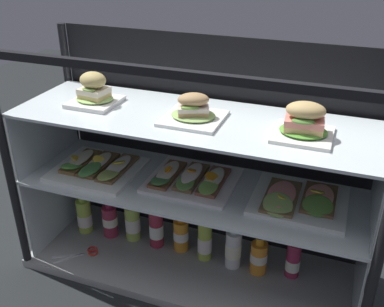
# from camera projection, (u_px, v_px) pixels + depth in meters

# --- Properties ---
(ground_plane) EXTENTS (6.00, 6.00, 0.02)m
(ground_plane) POSITION_uv_depth(u_px,v_px,m) (192.00, 271.00, 1.94)
(ground_plane) COLOR black
(ground_plane) RESTS_ON ground
(case_base_deck) EXTENTS (1.39, 0.48, 0.04)m
(case_base_deck) POSITION_uv_depth(u_px,v_px,m) (192.00, 266.00, 1.92)
(case_base_deck) COLOR #9E9F9C
(case_base_deck) RESTS_ON ground
(case_frame) EXTENTS (1.39, 0.48, 0.96)m
(case_frame) POSITION_uv_depth(u_px,v_px,m) (204.00, 149.00, 1.81)
(case_frame) COLOR black
(case_frame) RESTS_ON ground
(riser_lower_tier) EXTENTS (1.32, 0.41, 0.37)m
(riser_lower_tier) POSITION_uv_depth(u_px,v_px,m) (192.00, 228.00, 1.83)
(riser_lower_tier) COLOR silver
(riser_lower_tier) RESTS_ON case_base_deck
(shelf_lower_glass) EXTENTS (1.34, 0.43, 0.01)m
(shelf_lower_glass) POSITION_uv_depth(u_px,v_px,m) (192.00, 188.00, 1.74)
(shelf_lower_glass) COLOR silver
(shelf_lower_glass) RESTS_ON riser_lower_tier
(riser_upper_tier) EXTENTS (1.32, 0.41, 0.28)m
(riser_upper_tier) POSITION_uv_depth(u_px,v_px,m) (192.00, 155.00, 1.68)
(riser_upper_tier) COLOR silver
(riser_upper_tier) RESTS_ON shelf_lower_glass
(shelf_upper_glass) EXTENTS (1.34, 0.43, 0.01)m
(shelf_upper_glass) POSITION_uv_depth(u_px,v_px,m) (192.00, 119.00, 1.61)
(shelf_upper_glass) COLOR silver
(shelf_upper_glass) RESTS_ON riser_upper_tier
(plated_roll_sandwich_left_of_center) EXTENTS (0.18, 0.18, 0.13)m
(plated_roll_sandwich_left_of_center) POSITION_uv_depth(u_px,v_px,m) (95.00, 92.00, 1.71)
(plated_roll_sandwich_left_of_center) COLOR white
(plated_roll_sandwich_left_of_center) RESTS_ON shelf_upper_glass
(plated_roll_sandwich_center) EXTENTS (0.21, 0.21, 0.10)m
(plated_roll_sandwich_center) POSITION_uv_depth(u_px,v_px,m) (193.00, 111.00, 1.58)
(plated_roll_sandwich_center) COLOR white
(plated_roll_sandwich_center) RESTS_ON shelf_upper_glass
(plated_roll_sandwich_near_left_corner) EXTENTS (0.19, 0.19, 0.12)m
(plated_roll_sandwich_near_left_corner) POSITION_uv_depth(u_px,v_px,m) (304.00, 123.00, 1.45)
(plated_roll_sandwich_near_left_corner) COLOR white
(plated_roll_sandwich_near_left_corner) RESTS_ON shelf_upper_glass
(open_sandwich_tray_mid_right) EXTENTS (0.34, 0.31, 0.06)m
(open_sandwich_tray_mid_right) POSITION_uv_depth(u_px,v_px,m) (97.00, 167.00, 1.84)
(open_sandwich_tray_mid_right) COLOR white
(open_sandwich_tray_mid_right) RESTS_ON shelf_lower_glass
(open_sandwich_tray_far_left) EXTENTS (0.34, 0.31, 0.06)m
(open_sandwich_tray_far_left) POSITION_uv_depth(u_px,v_px,m) (191.00, 179.00, 1.76)
(open_sandwich_tray_far_left) COLOR white
(open_sandwich_tray_far_left) RESTS_ON shelf_lower_glass
(open_sandwich_tray_center) EXTENTS (0.34, 0.32, 0.06)m
(open_sandwich_tray_center) POSITION_uv_depth(u_px,v_px,m) (299.00, 199.00, 1.62)
(open_sandwich_tray_center) COLOR white
(open_sandwich_tray_center) RESTS_ON shelf_lower_glass
(juice_bottle_tucked_behind) EXTENTS (0.07, 0.07, 0.22)m
(juice_bottle_tucked_behind) POSITION_uv_depth(u_px,v_px,m) (84.00, 215.00, 2.08)
(juice_bottle_tucked_behind) COLOR #B1CE4A
(juice_bottle_tucked_behind) RESTS_ON case_base_deck
(juice_bottle_back_left) EXTENTS (0.07, 0.07, 0.20)m
(juice_bottle_back_left) POSITION_uv_depth(u_px,v_px,m) (110.00, 220.00, 2.05)
(juice_bottle_back_left) COLOR #9F2B44
(juice_bottle_back_left) RESTS_ON case_base_deck
(juice_bottle_front_left_end) EXTENTS (0.07, 0.07, 0.23)m
(juice_bottle_front_left_end) POSITION_uv_depth(u_px,v_px,m) (133.00, 221.00, 2.03)
(juice_bottle_front_left_end) COLOR #B2D155
(juice_bottle_front_left_end) RESTS_ON case_base_deck
(juice_bottle_front_middle) EXTENTS (0.06, 0.06, 0.23)m
(juice_bottle_front_middle) POSITION_uv_depth(u_px,v_px,m) (156.00, 227.00, 1.98)
(juice_bottle_front_middle) COLOR #9D283D
(juice_bottle_front_middle) RESTS_ON case_base_deck
(juice_bottle_front_second) EXTENTS (0.07, 0.07, 0.21)m
(juice_bottle_front_second) POSITION_uv_depth(u_px,v_px,m) (181.00, 234.00, 1.96)
(juice_bottle_front_second) COLOR orange
(juice_bottle_front_second) RESTS_ON case_base_deck
(juice_bottle_back_center) EXTENTS (0.06, 0.06, 0.24)m
(juice_bottle_back_center) POSITION_uv_depth(u_px,v_px,m) (205.00, 239.00, 1.90)
(juice_bottle_back_center) COLOR #B4CA48
(juice_bottle_back_center) RESTS_ON case_base_deck
(juice_bottle_front_right_end) EXTENTS (0.07, 0.07, 0.23)m
(juice_bottle_front_right_end) POSITION_uv_depth(u_px,v_px,m) (233.00, 247.00, 1.86)
(juice_bottle_front_right_end) COLOR white
(juice_bottle_front_right_end) RESTS_ON case_base_deck
(juice_bottle_back_right) EXTENTS (0.07, 0.07, 0.19)m
(juice_bottle_back_right) POSITION_uv_depth(u_px,v_px,m) (259.00, 256.00, 1.83)
(juice_bottle_back_right) COLOR orange
(juice_bottle_back_right) RESTS_ON case_base_deck
(juice_bottle_front_fourth) EXTENTS (0.06, 0.06, 0.22)m
(juice_bottle_front_fourth) POSITION_uv_depth(u_px,v_px,m) (293.00, 259.00, 1.81)
(juice_bottle_front_fourth) COLOR #9C2849
(juice_bottle_front_fourth) RESTS_ON case_base_deck
(kitchen_scissors) EXTENTS (0.18, 0.17, 0.01)m
(kitchen_scissors) POSITION_uv_depth(u_px,v_px,m) (86.00, 252.00, 1.97)
(kitchen_scissors) COLOR silver
(kitchen_scissors) RESTS_ON case_base_deck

